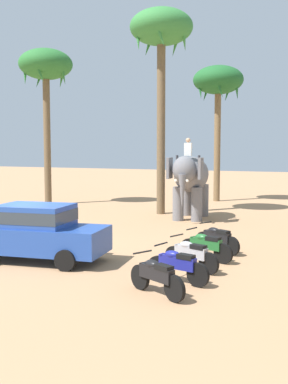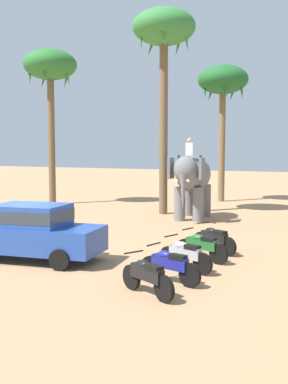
# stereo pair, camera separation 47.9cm
# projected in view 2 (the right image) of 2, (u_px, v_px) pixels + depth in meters

# --- Properties ---
(ground_plane) EXTENTS (120.00, 120.00, 0.00)m
(ground_plane) POSITION_uv_depth(u_px,v_px,m) (24.00, 253.00, 14.80)
(ground_plane) COLOR tan
(car_sedan_foreground) EXTENTS (4.34, 2.41, 1.70)m
(car_sedan_foreground) POSITION_uv_depth(u_px,v_px,m) (33.00, 230.00, 13.81)
(car_sedan_foreground) COLOR #23479E
(car_sedan_foreground) RESTS_ON ground
(elephant_with_mahout) EXTENTS (2.09, 3.98, 3.88)m
(elephant_with_mahout) POSITION_uv_depth(u_px,v_px,m) (192.00, 178.00, 22.01)
(elephant_with_mahout) COLOR slate
(elephant_with_mahout) RESTS_ON ground
(motorcycle_nearest_camera) EXTENTS (1.67, 0.90, 0.94)m
(motorcycle_nearest_camera) POSITION_uv_depth(u_px,v_px,m) (147.00, 276.00, 10.50)
(motorcycle_nearest_camera) COLOR black
(motorcycle_nearest_camera) RESTS_ON ground
(motorcycle_second_in_row) EXTENTS (1.78, 0.62, 0.94)m
(motorcycle_second_in_row) POSITION_uv_depth(u_px,v_px,m) (170.00, 265.00, 11.49)
(motorcycle_second_in_row) COLOR black
(motorcycle_second_in_row) RESTS_ON ground
(motorcycle_mid_row) EXTENTS (1.75, 0.74, 0.94)m
(motorcycle_mid_row) POSITION_uv_depth(u_px,v_px,m) (185.00, 254.00, 12.64)
(motorcycle_mid_row) COLOR black
(motorcycle_mid_row) RESTS_ON ground
(motorcycle_fourth_in_row) EXTENTS (1.77, 0.67, 0.94)m
(motorcycle_fourth_in_row) POSITION_uv_depth(u_px,v_px,m) (201.00, 246.00, 13.76)
(motorcycle_fourth_in_row) COLOR black
(motorcycle_fourth_in_row) RESTS_ON ground
(motorcycle_far_in_row) EXTENTS (1.68, 0.89, 0.94)m
(motorcycle_far_in_row) POSITION_uv_depth(u_px,v_px,m) (214.00, 239.00, 14.88)
(motorcycle_far_in_row) COLOR black
(motorcycle_far_in_row) RESTS_ON ground
(palm_tree_near_hut) EXTENTS (3.20, 3.20, 10.41)m
(palm_tree_near_hut) POSITION_uv_depth(u_px,v_px,m) (164.00, 35.00, 23.19)
(palm_tree_near_hut) COLOR brown
(palm_tree_near_hut) RESTS_ON ground
(palm_tree_left_of_road) EXTENTS (3.20, 3.20, 8.67)m
(palm_tree_left_of_road) POSITION_uv_depth(u_px,v_px,m) (223.00, 84.00, 29.19)
(palm_tree_left_of_road) COLOR brown
(palm_tree_left_of_road) RESTS_ON ground
(palm_tree_far_back) EXTENTS (3.20, 3.20, 9.32)m
(palm_tree_far_back) POSITION_uv_depth(u_px,v_px,m) (50.00, 70.00, 27.59)
(palm_tree_far_back) COLOR brown
(palm_tree_far_back) RESTS_ON ground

